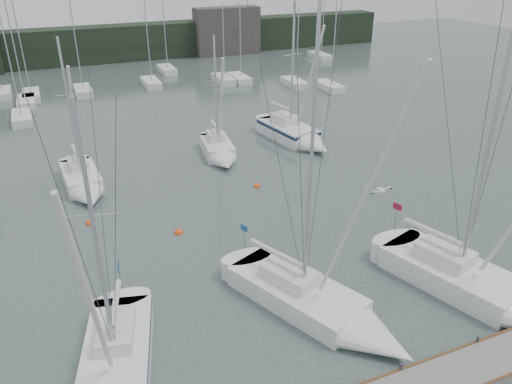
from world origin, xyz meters
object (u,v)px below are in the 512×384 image
sailboat_mid_b (84,185)px  buoy_c (89,224)px  sailboat_near_center (332,313)px  sailboat_near_right (489,293)px  sailboat_mid_c (220,153)px  buoy_b (257,186)px  sailboat_mid_d (298,136)px  buoy_a (179,233)px

sailboat_mid_b → buoy_c: sailboat_mid_b is taller
sailboat_near_center → sailboat_near_right: size_ratio=1.00×
sailboat_mid_c → sailboat_mid_b: bearing=-163.3°
sailboat_near_center → buoy_b: (2.43, 14.49, -0.50)m
sailboat_mid_c → buoy_b: 5.92m
sailboat_near_center → buoy_c: bearing=101.0°
sailboat_near_center → buoy_c: (-9.31, 13.71, -0.50)m
sailboat_near_center → buoy_c: size_ratio=34.12×
sailboat_mid_d → buoy_b: size_ratio=25.16×
sailboat_near_center → sailboat_mid_c: size_ratio=1.47×
sailboat_near_right → buoy_a: sailboat_near_right is taller
buoy_b → sailboat_near_center: bearing=-99.5°
buoy_a → sailboat_near_center: bearing=-67.0°
sailboat_mid_b → sailboat_mid_c: (10.72, 1.88, -0.00)m
sailboat_near_center → buoy_b: 14.70m
sailboat_mid_d → buoy_a: (-13.56, -10.67, -0.64)m
buoy_a → buoy_b: size_ratio=1.11×
buoy_a → buoy_b: 7.97m
sailboat_mid_d → buoy_b: 9.44m
sailboat_near_right → buoy_b: (-5.25, 16.27, -0.57)m
sailboat_mid_d → buoy_a: 17.27m
buoy_b → sailboat_mid_c: bearing=97.2°
sailboat_mid_d → buoy_a: size_ratio=22.73×
sailboat_near_center → buoy_a: bearing=89.8°
buoy_b → buoy_a: bearing=-149.5°
buoy_b → buoy_c: buoy_b is taller
sailboat_near_right → sailboat_mid_c: size_ratio=1.47×
sailboat_near_center → sailboat_near_right: (7.68, -1.78, 0.07)m
sailboat_mid_b → buoy_a: bearing=-63.7°
sailboat_mid_b → sailboat_mid_c: size_ratio=1.09×
sailboat_near_center → sailboat_mid_d: bearing=43.4°
sailboat_mid_b → buoy_a: size_ratio=20.42×
buoy_a → sailboat_near_right: bearing=-45.3°
sailboat_near_right → sailboat_mid_d: size_ratio=1.22×
sailboat_mid_b → buoy_b: (11.47, -3.97, -0.53)m
sailboat_mid_d → buoy_c: size_ratio=28.08×
sailboat_mid_b → sailboat_mid_c: sailboat_mid_b is taller
buoy_c → buoy_a: bearing=-33.8°
sailboat_mid_c → buoy_b: (0.74, -5.85, -0.53)m
sailboat_near_center → buoy_c: 16.58m
sailboat_mid_c → buoy_c: size_ratio=23.20×
sailboat_near_center → sailboat_mid_b: (-9.03, 18.46, 0.03)m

